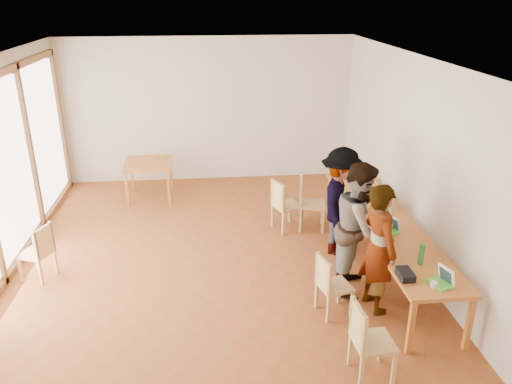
{
  "coord_description": "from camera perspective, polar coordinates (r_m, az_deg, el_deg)",
  "views": [
    {
      "loc": [
        -0.02,
        -6.33,
        3.85
      ],
      "look_at": [
        0.65,
        0.39,
        1.1
      ],
      "focal_mm": 35.0,
      "sensor_mm": 36.0,
      "label": 1
    }
  ],
  "objects": [
    {
      "name": "laptop_near",
      "position": [
        6.1,
        20.57,
        -9.34
      ],
      "size": [
        0.28,
        0.3,
        0.21
      ],
      "rotation": [
        0.0,
        0.0,
        0.32
      ],
      "color": "#4ED639",
      "rests_on": "communal_table"
    },
    {
      "name": "laptop_far",
      "position": [
        7.72,
        14.43,
        -1.82
      ],
      "size": [
        0.21,
        0.24,
        0.2
      ],
      "rotation": [
        0.0,
        0.0,
        -0.01
      ],
      "color": "#4ED639",
      "rests_on": "communal_table"
    },
    {
      "name": "person_far",
      "position": [
        7.69,
        9.61,
        -1.12
      ],
      "size": [
        0.98,
        1.25,
        1.7
      ],
      "primitive_type": "imported",
      "rotation": [
        0.0,
        0.0,
        1.2
      ],
      "color": "gray",
      "rests_on": "ground"
    },
    {
      "name": "wall_right",
      "position": [
        7.4,
        18.75,
        2.42
      ],
      "size": [
        0.1,
        8.0,
        3.0
      ],
      "primitive_type": "cube",
      "color": "beige",
      "rests_on": "ground"
    },
    {
      "name": "person_mid",
      "position": [
        6.81,
        11.78,
        -3.98
      ],
      "size": [
        0.99,
        1.09,
        1.81
      ],
      "primitive_type": "imported",
      "rotation": [
        0.0,
        0.0,
        1.14
      ],
      "color": "gray",
      "rests_on": "ground"
    },
    {
      "name": "side_table",
      "position": [
        9.91,
        -12.19,
        2.93
      ],
      "size": [
        0.9,
        0.9,
        0.75
      ],
      "rotation": [
        0.0,
        0.0,
        0.03
      ],
      "color": "#BE752A",
      "rests_on": "ground"
    },
    {
      "name": "chair_mid",
      "position": [
        6.36,
        8.35,
        -9.9
      ],
      "size": [
        0.46,
        0.46,
        0.43
      ],
      "rotation": [
        0.0,
        0.0,
        0.24
      ],
      "color": "#E2BD71",
      "rests_on": "ground"
    },
    {
      "name": "chair_near",
      "position": [
        5.49,
        12.42,
        -15.54
      ],
      "size": [
        0.44,
        0.44,
        0.47
      ],
      "rotation": [
        0.0,
        0.0,
        0.06
      ],
      "color": "#E2BD71",
      "rests_on": "ground"
    },
    {
      "name": "chair_spare",
      "position": [
        7.64,
        -23.45,
        -5.77
      ],
      "size": [
        0.51,
        0.51,
        0.44
      ],
      "rotation": [
        0.0,
        0.0,
        2.75
      ],
      "color": "#E2BD71",
      "rests_on": "ground"
    },
    {
      "name": "clear_glass",
      "position": [
        9.02,
        10.63,
        1.95
      ],
      "size": [
        0.07,
        0.07,
        0.09
      ],
      "primitive_type": "cylinder",
      "color": "silver",
      "rests_on": "communal_table"
    },
    {
      "name": "pink_phone",
      "position": [
        7.49,
        11.79,
        -2.73
      ],
      "size": [
        0.05,
        0.1,
        0.01
      ],
      "primitive_type": "cube",
      "color": "#EF517F",
      "rests_on": "communal_table"
    },
    {
      "name": "black_pouch",
      "position": [
        6.09,
        16.69,
        -9.0
      ],
      "size": [
        0.16,
        0.26,
        0.09
      ],
      "primitive_type": "cube",
      "color": "black",
      "rests_on": "communal_table"
    },
    {
      "name": "laptop_mid",
      "position": [
        7.15,
        15.25,
        -3.89
      ],
      "size": [
        0.28,
        0.29,
        0.2
      ],
      "rotation": [
        0.0,
        0.0,
        0.36
      ],
      "color": "#4ED639",
      "rests_on": "communal_table"
    },
    {
      "name": "chair_empty",
      "position": [
        8.52,
        5.77,
        -0.56
      ],
      "size": [
        0.52,
        0.52,
        0.5
      ],
      "rotation": [
        0.0,
        0.0,
        -0.2
      ],
      "color": "#E2BD71",
      "rests_on": "ground"
    },
    {
      "name": "ceiling",
      "position": [
        6.39,
        -5.65,
        14.58
      ],
      "size": [
        6.0,
        8.0,
        0.04
      ],
      "primitive_type": "cube",
      "color": "white",
      "rests_on": "wall_back"
    },
    {
      "name": "condiment_cup",
      "position": [
        6.03,
        19.65,
        -9.93
      ],
      "size": [
        0.08,
        0.08,
        0.06
      ],
      "primitive_type": "cylinder",
      "color": "white",
      "rests_on": "communal_table"
    },
    {
      "name": "communal_table",
      "position": [
        7.51,
        14.52,
        -3.4
      ],
      "size": [
        0.8,
        4.0,
        0.75
      ],
      "color": "#BE752A",
      "rests_on": "ground"
    },
    {
      "name": "chair_far",
      "position": [
        8.42,
        3.06,
        -0.96
      ],
      "size": [
        0.55,
        0.55,
        0.48
      ],
      "rotation": [
        0.0,
        0.0,
        0.39
      ],
      "color": "#E2BD71",
      "rests_on": "ground"
    },
    {
      "name": "green_bottle",
      "position": [
        6.38,
        18.38,
        -6.75
      ],
      "size": [
        0.07,
        0.07,
        0.28
      ],
      "primitive_type": "cylinder",
      "color": "#206F28",
      "rests_on": "communal_table"
    },
    {
      "name": "person_near",
      "position": [
        6.43,
        13.81,
        -6.27
      ],
      "size": [
        0.55,
        0.71,
        1.72
      ],
      "primitive_type": "imported",
      "rotation": [
        0.0,
        0.0,
        1.81
      ],
      "color": "gray",
      "rests_on": "ground"
    },
    {
      "name": "yellow_mug",
      "position": [
        7.19,
        14.91,
        -3.76
      ],
      "size": [
        0.14,
        0.14,
        0.1
      ],
      "primitive_type": "imported",
      "rotation": [
        0.0,
        0.0,
        0.07
      ],
      "color": "gold",
      "rests_on": "communal_table"
    },
    {
      "name": "wall_back",
      "position": [
        10.6,
        -5.52,
        9.25
      ],
      "size": [
        6.0,
        0.1,
        3.0
      ],
      "primitive_type": "cube",
      "color": "beige",
      "rests_on": "ground"
    },
    {
      "name": "ground",
      "position": [
        7.41,
        -4.77,
        -9.23
      ],
      "size": [
        8.0,
        8.0,
        0.0
      ],
      "primitive_type": "plane",
      "color": "brown",
      "rests_on": "ground"
    }
  ]
}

